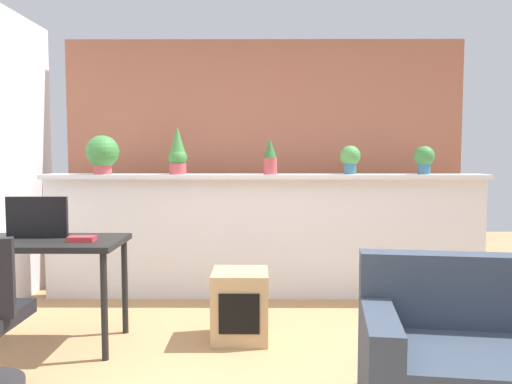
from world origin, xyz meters
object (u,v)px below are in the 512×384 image
object	(u,v)px
potted_plant_0	(103,153)
potted_plant_2	(270,157)
tv_monitor	(37,217)
potted_plant_3	(350,158)
book_on_desk	(82,239)
potted_plant_1	(178,153)
desk	(42,252)
potted_plant_4	(424,158)
side_cube_shelf	(240,305)

from	to	relation	value
potted_plant_0	potted_plant_2	distance (m)	1.53
tv_monitor	potted_plant_3	bearing A→B (deg)	24.76
potted_plant_2	book_on_desk	distance (m)	1.86
potted_plant_1	desk	xyz separation A→B (m)	(-0.76, -1.15, -0.69)
potted_plant_3	potted_plant_1	bearing A→B (deg)	-178.79
potted_plant_2	tv_monitor	distance (m)	2.02
desk	potted_plant_1	bearing A→B (deg)	56.57
potted_plant_4	book_on_desk	size ratio (longest dim) A/B	1.48
potted_plant_1	book_on_desk	size ratio (longest dim) A/B	2.49
potted_plant_0	tv_monitor	distance (m)	1.17
potted_plant_0	potted_plant_4	size ratio (longest dim) A/B	1.38
tv_monitor	side_cube_shelf	bearing A→B (deg)	1.72
book_on_desk	potted_plant_0	bearing A→B (deg)	100.42
potted_plant_2	tv_monitor	bearing A→B (deg)	-147.81
potted_plant_3	book_on_desk	distance (m)	2.45
potted_plant_0	potted_plant_1	size ratio (longest dim) A/B	0.82
potted_plant_0	potted_plant_4	world-z (taller)	potted_plant_0
potted_plant_1	potted_plant_3	world-z (taller)	potted_plant_1
potted_plant_1	potted_plant_3	size ratio (longest dim) A/B	1.65
desk	book_on_desk	bearing A→B (deg)	-14.18
potted_plant_2	potted_plant_1	bearing A→B (deg)	178.38
potted_plant_3	potted_plant_4	size ratio (longest dim) A/B	1.02
potted_plant_1	potted_plant_3	xyz separation A→B (m)	(1.57, 0.03, -0.05)
potted_plant_2	desk	xyz separation A→B (m)	(-1.60, -1.13, -0.65)
potted_plant_1	potted_plant_2	bearing A→B (deg)	-1.62
potted_plant_2	book_on_desk	bearing A→B (deg)	-137.14
potted_plant_4	desk	bearing A→B (deg)	-158.75
potted_plant_0	potted_plant_2	world-z (taller)	potted_plant_0
potted_plant_1	potted_plant_2	size ratio (longest dim) A/B	1.34
side_cube_shelf	potted_plant_0	bearing A→B (deg)	141.38
potted_plant_0	tv_monitor	xyz separation A→B (m)	(-0.14, -1.07, -0.45)
potted_plant_4	desk	world-z (taller)	potted_plant_4
potted_plant_4	desk	distance (m)	3.29
desk	book_on_desk	distance (m)	0.33
desk	side_cube_shelf	xyz separation A→B (m)	(1.37, 0.12, -0.42)
potted_plant_0	desk	distance (m)	1.34
potted_plant_0	book_on_desk	bearing A→B (deg)	-79.58
potted_plant_1	tv_monitor	xyz separation A→B (m)	(-0.83, -1.07, -0.46)
potted_plant_3	side_cube_shelf	xyz separation A→B (m)	(-0.97, -1.06, -1.06)
potted_plant_0	potted_plant_3	bearing A→B (deg)	0.87
potted_plant_1	book_on_desk	distance (m)	1.44
potted_plant_4	book_on_desk	bearing A→B (deg)	-155.26
potted_plant_3	side_cube_shelf	size ratio (longest dim) A/B	0.53
potted_plant_1	desk	distance (m)	1.54
potted_plant_3	desk	world-z (taller)	potted_plant_3
potted_plant_2	book_on_desk	size ratio (longest dim) A/B	1.85
potted_plant_2	potted_plant_4	xyz separation A→B (m)	(1.40, 0.04, -0.01)
side_cube_shelf	potted_plant_3	bearing A→B (deg)	47.65
potted_plant_1	side_cube_shelf	bearing A→B (deg)	-59.62
desk	side_cube_shelf	distance (m)	1.43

